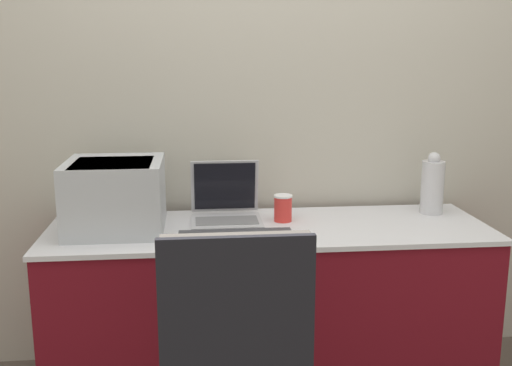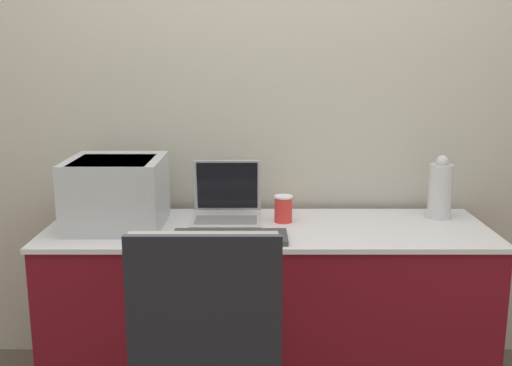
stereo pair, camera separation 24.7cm
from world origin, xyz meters
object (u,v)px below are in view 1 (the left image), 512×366
Objects in this scene: laptop_left at (226,209)px; coffee_cup at (283,208)px; metal_pitcher at (432,185)px; chair at (235,342)px; external_keyboard at (236,238)px; printer at (115,193)px.

laptop_left is 0.24m from coffee_cup.
metal_pitcher is (0.68, 0.07, 0.07)m from coffee_cup.
metal_pitcher reaches higher than laptop_left.
chair is (-0.02, -0.84, -0.19)m from laptop_left.
chair reaches higher than coffee_cup.
printer is at bearing 158.06° from external_keyboard.
laptop_left is at bearing 95.29° from external_keyboard.
laptop_left is 0.93m from metal_pitcher.
chair is (-0.26, -0.82, -0.19)m from coffee_cup.
printer is at bearing -169.67° from laptop_left.
metal_pitcher is 1.32m from chair.
metal_pitcher is at bearing 5.48° from coffee_cup.
metal_pitcher is (0.93, 0.04, 0.07)m from laptop_left.
external_keyboard is (0.03, -0.27, -0.05)m from laptop_left.
laptop_left is 0.67× the size of external_keyboard.
printer is 0.41× the size of chair.
external_keyboard is 0.96m from metal_pitcher.
chair is at bearing -107.71° from coffee_cup.
coffee_cup is 0.69m from metal_pitcher.
laptop_left is 0.86m from chair.
metal_pitcher is 0.29× the size of chair.
printer is 0.70m from coffee_cup.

